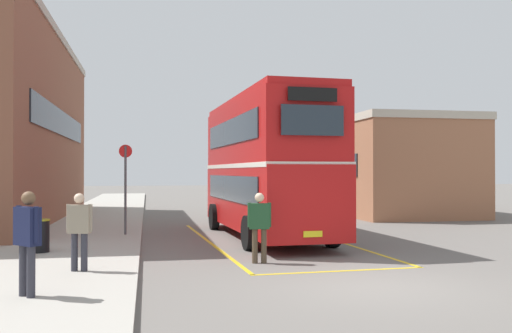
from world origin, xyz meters
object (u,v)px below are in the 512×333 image
at_px(pedestrian_boarding, 259,222).
at_px(litter_bin, 40,236).
at_px(double_decker_bus, 265,164).
at_px(pedestrian_waiting_far, 27,235).
at_px(bus_stop_sign, 125,181).
at_px(single_deck_bus, 273,182).
at_px(pedestrian_waiting_near, 79,226).

distance_m(pedestrian_boarding, litter_bin, 5.85).
height_order(double_decker_bus, pedestrian_waiting_far, double_decker_bus).
bearing_deg(pedestrian_boarding, bus_stop_sign, 120.36).
distance_m(single_deck_bus, bus_stop_sign, 17.15).
height_order(pedestrian_waiting_near, litter_bin, pedestrian_waiting_near).
xyz_separation_m(single_deck_bus, bus_stop_sign, (-8.49, -14.89, 0.30)).
relative_size(single_deck_bus, pedestrian_waiting_near, 5.53).
bearing_deg(bus_stop_sign, pedestrian_waiting_far, -97.78).
xyz_separation_m(pedestrian_waiting_far, litter_bin, (-0.78, 5.46, -0.61)).
relative_size(double_decker_bus, pedestrian_boarding, 5.63).
distance_m(double_decker_bus, litter_bin, 7.78).
bearing_deg(double_decker_bus, pedestrian_waiting_near, -130.09).
height_order(double_decker_bus, pedestrian_waiting_near, double_decker_bus).
bearing_deg(pedestrian_waiting_far, pedestrian_waiting_near, 76.32).
bearing_deg(litter_bin, single_deck_bus, 60.67).
xyz_separation_m(pedestrian_boarding, pedestrian_waiting_near, (-4.13, -1.10, 0.08)).
relative_size(pedestrian_waiting_far, bus_stop_sign, 0.59).
xyz_separation_m(double_decker_bus, pedestrian_waiting_near, (-5.41, -6.43, -1.42)).
relative_size(litter_bin, bus_stop_sign, 0.29).
bearing_deg(double_decker_bus, litter_bin, -153.76).
bearing_deg(pedestrian_waiting_far, single_deck_bus, 68.04).
height_order(single_deck_bus, pedestrian_waiting_far, single_deck_bus).
relative_size(double_decker_bus, single_deck_bus, 1.07).
bearing_deg(double_decker_bus, bus_stop_sign, 173.46).
relative_size(double_decker_bus, pedestrian_waiting_near, 5.90).
bearing_deg(bus_stop_sign, double_decker_bus, -6.54).
bearing_deg(pedestrian_waiting_far, double_decker_bus, 55.76).
bearing_deg(bus_stop_sign, litter_bin, -117.91).
distance_m(pedestrian_waiting_far, bus_stop_sign, 9.45).
xyz_separation_m(double_decker_bus, bus_stop_sign, (-4.71, 0.54, -0.57)).
bearing_deg(double_decker_bus, pedestrian_waiting_far, -124.24).
bearing_deg(single_deck_bus, pedestrian_waiting_far, -111.96).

